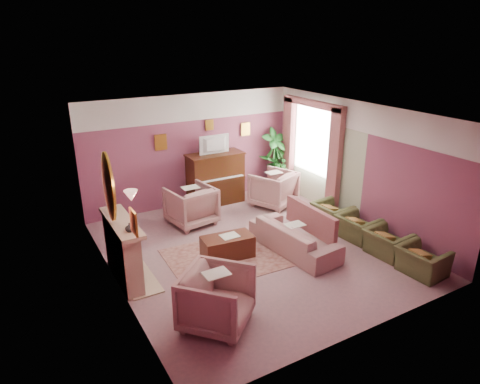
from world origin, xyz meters
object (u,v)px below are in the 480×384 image
coffee_table (228,247)px  side_table (277,180)px  television (216,143)px  olive_chair_d (332,211)px  floral_armchair_right (273,187)px  olive_chair_c (358,224)px  floral_armchair_left (191,203)px  sofa (294,232)px  piano (216,179)px  olive_chair_a (423,257)px  olive_chair_b (388,239)px  floral_armchair_front (217,296)px

coffee_table → side_table: (2.91, 2.53, 0.12)m
television → olive_chair_d: size_ratio=0.98×
floral_armchair_right → olive_chair_c: 2.53m
floral_armchair_left → sofa: bearing=-60.4°
piano → olive_chair_a: size_ratio=1.72×
olive_chair_b → olive_chair_c: same height
floral_armchair_front → side_table: floral_armchair_front is taller
television → floral_armchair_left: bearing=-142.5°
coffee_table → olive_chair_a: bearing=-39.8°
floral_armchair_front → olive_chair_d: size_ratio=1.23×
floral_armchair_left → television: bearing=37.5°
sofa → floral_armchair_left: 2.58m
piano → coffee_table: 2.93m
floral_armchair_right → floral_armchair_front: (-3.41, -3.54, 0.00)m
television → olive_chair_d: 3.27m
television → olive_chair_a: 5.39m
television → floral_armchair_right: bearing=-35.7°
floral_armchair_right → floral_armchair_left: bearing=179.3°
olive_chair_c → side_table: size_ratio=1.16×
floral_armchair_left → olive_chair_b: (2.77, -3.32, -0.15)m
olive_chair_c → side_table: olive_chair_c is taller
sofa → floral_armchair_right: floral_armchair_right is taller
floral_armchair_front → floral_armchair_right: bearing=46.1°
olive_chair_a → olive_chair_c: bearing=90.0°
piano → sofa: size_ratio=0.69×
olive_chair_b → olive_chair_c: (0.00, 0.82, 0.00)m
sofa → olive_chair_c: (1.49, -0.26, -0.06)m
coffee_table → olive_chair_c: bearing=-13.9°
television → olive_chair_d: (1.69, -2.50, -1.25)m
piano → television: bearing=-90.0°
floral_armchair_right → olive_chair_a: bearing=-83.0°
coffee_table → floral_armchair_left: (0.03, 1.81, 0.28)m
olive_chair_a → olive_chair_b: size_ratio=1.00×
sofa → olive_chair_b: (1.49, -1.08, -0.06)m
sofa → olive_chair_a: sofa is taller
olive_chair_a → olive_chair_c: 1.64m
sofa → olive_chair_c: 1.51m
sofa → olive_chair_d: size_ratio=2.49×
floral_armchair_right → olive_chair_d: size_ratio=1.23×
coffee_table → floral_armchair_left: size_ratio=1.00×
olive_chair_b → olive_chair_d: bearing=90.0°
floral_armchair_left → olive_chair_c: floral_armchair_left is taller
sofa → olive_chair_a: 2.41m
piano → floral_armchair_right: (1.19, -0.90, -0.15)m
olive_chair_c → sofa: bearing=170.2°
sofa → side_table: sofa is taller
floral_armchair_right → side_table: floral_armchair_right is taller
olive_chair_b → side_table: size_ratio=1.16×
floral_armchair_left → olive_chair_b: 4.33m
piano → side_table: (1.81, -0.16, -0.30)m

